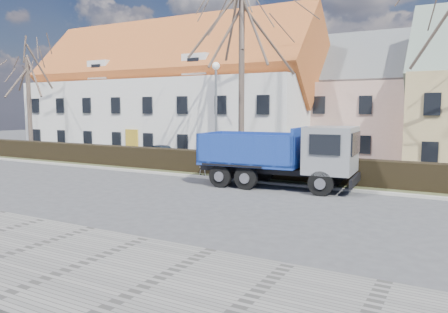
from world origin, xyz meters
The scene contains 13 objects.
ground centered at (0.00, 0.00, 0.00)m, with size 120.00×120.00×0.00m, color #404043.
sidewalk_near centered at (0.00, -8.50, 0.04)m, with size 80.00×5.00×0.08m, color gray.
curb_far centered at (0.00, 4.60, 0.06)m, with size 80.00×0.30×0.12m, color #ACA89E.
grass_strip centered at (0.00, 6.20, 0.05)m, with size 80.00×3.00×0.10m, color #3E4426.
hedge centered at (0.00, 6.00, 0.65)m, with size 60.00×0.90×1.30m, color black.
building_white centered at (-13.00, 16.00, 4.75)m, with size 26.80×10.80×9.50m, color silver, non-canonical shape.
building_pink centered at (4.00, 20.00, 4.00)m, with size 10.80×8.80×8.00m, color #C99E8E, non-canonical shape.
tree_0 centered at (-22.00, 8.50, 4.95)m, with size 7.20×7.20×9.90m, color #4B3D34, non-canonical shape.
tree_1 centered at (-2.00, 8.50, 6.33)m, with size 9.20×9.20×12.65m, color #4B3D34, non-canonical shape.
dump_truck centered at (2.02, 3.90, 1.57)m, with size 7.83×2.91×3.13m, color navy, non-canonical shape.
streetlight centered at (-2.95, 7.00, 3.34)m, with size 0.52×0.52×6.69m, color gray, non-canonical shape.
cart_frame centered at (-2.75, 4.86, 0.33)m, with size 0.71×0.41×0.65m, color silver, non-canonical shape.
parked_car_a centered at (-9.37, 10.22, 0.60)m, with size 1.43×3.55×1.21m, color #17212E.
Camera 1 is at (10.28, -15.82, 3.86)m, focal length 35.00 mm.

